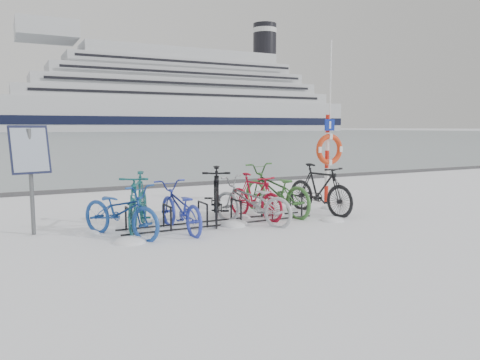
% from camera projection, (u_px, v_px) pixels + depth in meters
% --- Properties ---
extents(ground, '(900.00, 900.00, 0.00)m').
position_uv_depth(ground, '(220.00, 223.00, 9.25)').
color(ground, white).
rests_on(ground, ground).
extents(ice_sheet, '(400.00, 298.00, 0.02)m').
position_uv_depth(ice_sheet, '(15.00, 133.00, 146.54)').
color(ice_sheet, '#A0AEB4').
rests_on(ice_sheet, ground).
extents(quay_edge, '(400.00, 0.25, 0.10)m').
position_uv_depth(quay_edge, '(141.00, 187.00, 14.47)').
color(quay_edge, '#3F3F42').
rests_on(quay_edge, ground).
extents(bike_rack, '(4.00, 0.48, 0.46)m').
position_uv_depth(bike_rack, '(220.00, 214.00, 9.23)').
color(bike_rack, black).
rests_on(bike_rack, ground).
extents(info_board, '(0.68, 0.37, 1.93)m').
position_uv_depth(info_board, '(30.00, 156.00, 8.13)').
color(info_board, '#595B5E').
rests_on(info_board, ground).
extents(lifebuoy_station, '(0.77, 0.22, 4.00)m').
position_uv_depth(lifebuoy_station, '(329.00, 150.00, 11.53)').
color(lifebuoy_station, red).
rests_on(lifebuoy_station, ground).
extents(cruise_ferry, '(151.98, 28.63, 49.94)m').
position_uv_depth(cruise_ferry, '(180.00, 100.00, 203.73)').
color(cruise_ferry, silver).
rests_on(cruise_ferry, ground).
extents(bike_0, '(1.47, 1.93, 0.97)m').
position_uv_depth(bike_0, '(121.00, 209.00, 8.13)').
color(bike_0, '#1C4698').
rests_on(bike_0, ground).
extents(bike_1, '(1.23, 1.88, 1.10)m').
position_uv_depth(bike_1, '(138.00, 199.00, 8.77)').
color(bike_1, '#165456').
rests_on(bike_1, ground).
extents(bike_2, '(0.73, 1.82, 0.94)m').
position_uv_depth(bike_2, '(180.00, 205.00, 8.57)').
color(bike_2, '#2936A9').
rests_on(bike_2, ground).
extents(bike_3, '(1.28, 1.96, 1.15)m').
position_uv_depth(bike_3, '(216.00, 193.00, 9.40)').
color(bike_3, black).
rests_on(bike_3, ground).
extents(bike_4, '(1.41, 1.93, 0.97)m').
position_uv_depth(bike_4, '(251.00, 199.00, 9.19)').
color(bike_4, '#ABADB3').
rests_on(bike_4, ground).
extents(bike_5, '(0.84, 1.69, 0.98)m').
position_uv_depth(bike_5, '(255.00, 195.00, 9.76)').
color(bike_5, '#AA0F26').
rests_on(bike_5, ground).
extents(bike_6, '(1.09, 2.24, 1.13)m').
position_uv_depth(bike_6, '(275.00, 189.00, 10.19)').
color(bike_6, '#366B2F').
rests_on(bike_6, ground).
extents(bike_7, '(0.86, 1.94, 1.13)m').
position_uv_depth(bike_7, '(320.00, 188.00, 10.33)').
color(bike_7, black).
rests_on(bike_7, ground).
extents(snow_drifts, '(5.95, 2.00, 0.20)m').
position_uv_depth(snow_drifts, '(229.00, 224.00, 9.24)').
color(snow_drifts, white).
rests_on(snow_drifts, ground).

